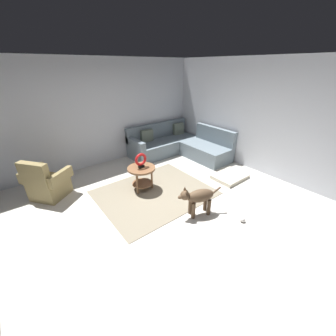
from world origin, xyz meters
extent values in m
cube|color=silver|center=(0.00, 0.00, -0.05)|extent=(6.00, 6.00, 0.10)
cube|color=silver|center=(0.00, 2.94, 1.35)|extent=(6.00, 0.12, 2.70)
cube|color=silver|center=(2.94, 0.00, 1.35)|extent=(0.12, 6.00, 2.70)
cube|color=gray|center=(0.15, 0.70, 0.01)|extent=(2.30, 1.90, 0.01)
cube|color=slate|center=(1.73, 2.41, 0.21)|extent=(2.20, 0.85, 0.42)
cube|color=slate|center=(1.73, 2.76, 0.65)|extent=(2.20, 0.14, 0.46)
cube|color=slate|center=(2.41, 1.28, 0.21)|extent=(0.85, 1.40, 0.42)
cube|color=slate|center=(2.76, 1.28, 0.65)|extent=(0.14, 1.40, 0.46)
cube|color=slate|center=(0.71, 2.41, 0.53)|extent=(0.16, 0.85, 0.22)
cube|color=slate|center=(2.48, 2.61, 0.59)|extent=(0.39, 0.19, 0.39)
cube|color=slate|center=(1.23, 2.61, 0.59)|extent=(0.39, 0.16, 0.38)
cube|color=olive|center=(-1.63, 1.96, 0.20)|extent=(0.84, 0.84, 0.40)
cube|color=olive|center=(-1.82, 1.81, 0.64)|extent=(0.48, 0.56, 0.48)
cube|color=olive|center=(-1.84, 2.24, 0.51)|extent=(0.54, 0.44, 0.22)
cube|color=olive|center=(-1.41, 1.68, 0.51)|extent=(0.54, 0.44, 0.22)
cylinder|color=brown|center=(0.03, 0.99, 0.52)|extent=(0.60, 0.60, 0.04)
cylinder|color=brown|center=(0.03, 0.99, 0.15)|extent=(0.45, 0.45, 0.02)
cylinder|color=brown|center=(0.03, 1.21, 0.25)|extent=(0.04, 0.04, 0.50)
cylinder|color=brown|center=(-0.16, 0.88, 0.25)|extent=(0.04, 0.04, 0.50)
cylinder|color=brown|center=(0.22, 0.88, 0.25)|extent=(0.04, 0.04, 0.50)
cube|color=black|center=(0.03, 0.99, 0.57)|extent=(0.12, 0.08, 0.05)
torus|color=red|center=(0.03, 0.99, 0.73)|extent=(0.28, 0.06, 0.28)
cube|color=beige|center=(1.98, 0.08, 0.04)|extent=(0.80, 0.60, 0.09)
cylinder|color=brown|center=(0.23, -0.41, 0.16)|extent=(0.07, 0.07, 0.32)
cylinder|color=brown|center=(0.28, -0.28, 0.16)|extent=(0.07, 0.07, 0.32)
cylinder|color=brown|center=(0.52, -0.52, 0.16)|extent=(0.07, 0.07, 0.32)
cylinder|color=brown|center=(0.57, -0.39, 0.16)|extent=(0.07, 0.07, 0.32)
ellipsoid|color=brown|center=(0.40, -0.40, 0.40)|extent=(0.56, 0.38, 0.24)
sphere|color=brown|center=(0.12, -0.30, 0.48)|extent=(0.17, 0.17, 0.17)
ellipsoid|color=brown|center=(0.05, -0.27, 0.46)|extent=(0.14, 0.11, 0.07)
cone|color=brown|center=(0.11, -0.34, 0.59)|extent=(0.06, 0.06, 0.07)
cone|color=brown|center=(0.14, -0.26, 0.59)|extent=(0.06, 0.06, 0.07)
cylinder|color=brown|center=(0.69, -0.51, 0.44)|extent=(0.20, 0.10, 0.16)
sphere|color=silver|center=(0.84, -1.04, 0.05)|extent=(0.10, 0.10, 0.10)
camera|label=1|loc=(-1.96, -2.45, 2.50)|focal=22.02mm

